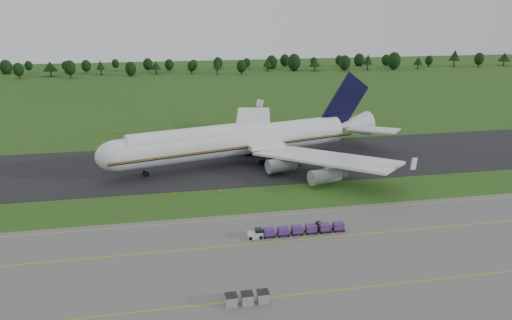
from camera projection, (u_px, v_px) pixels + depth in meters
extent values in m
plane|color=#284F17|center=(249.00, 200.00, 113.90)|extent=(600.00, 600.00, 0.00)
cube|color=#62625E|center=(286.00, 275.00, 82.03)|extent=(300.00, 52.00, 0.06)
cube|color=black|center=(232.00, 163.00, 140.13)|extent=(300.00, 40.00, 0.08)
cube|color=gold|center=(270.00, 242.00, 93.27)|extent=(300.00, 0.25, 0.01)
cube|color=gold|center=(296.00, 295.00, 76.40)|extent=(300.00, 0.20, 0.01)
cube|color=gold|center=(258.00, 217.00, 104.51)|extent=(120.00, 0.20, 0.01)
cylinder|color=black|center=(19.00, 76.00, 300.15)|extent=(0.70, 0.70, 3.57)
sphere|color=#163412|center=(18.00, 69.00, 299.06)|extent=(6.25, 6.25, 6.25)
cylinder|color=black|center=(51.00, 74.00, 310.21)|extent=(0.70, 0.70, 3.24)
cone|color=#163412|center=(50.00, 66.00, 308.87)|extent=(8.87, 8.87, 5.77)
cylinder|color=black|center=(70.00, 74.00, 303.23)|extent=(0.70, 0.70, 4.02)
sphere|color=#163412|center=(70.00, 68.00, 302.00)|extent=(6.90, 6.90, 6.90)
cylinder|color=black|center=(101.00, 72.00, 316.69)|extent=(0.70, 0.70, 3.29)
cone|color=#163412|center=(100.00, 65.00, 315.33)|extent=(5.37, 5.37, 5.84)
cylinder|color=black|center=(131.00, 73.00, 312.05)|extent=(0.70, 0.70, 2.92)
sphere|color=#163412|center=(131.00, 69.00, 311.15)|extent=(6.78, 6.78, 6.78)
cylinder|color=black|center=(156.00, 72.00, 319.99)|extent=(0.70, 0.70, 2.92)
cone|color=#163412|center=(156.00, 65.00, 318.78)|extent=(6.72, 6.72, 5.18)
cylinder|color=black|center=(192.00, 71.00, 320.58)|extent=(0.70, 0.70, 3.19)
sphere|color=#163412|center=(192.00, 66.00, 319.61)|extent=(5.26, 5.26, 5.26)
cylinder|color=black|center=(217.00, 72.00, 315.65)|extent=(0.70, 0.70, 4.27)
cone|color=#163412|center=(217.00, 62.00, 313.89)|extent=(5.11, 5.11, 7.59)
cylinder|color=black|center=(242.00, 72.00, 319.11)|extent=(0.70, 0.70, 3.29)
sphere|color=#163412|center=(242.00, 66.00, 318.10)|extent=(6.32, 6.32, 6.32)
cylinder|color=black|center=(267.00, 69.00, 333.19)|extent=(0.70, 0.70, 3.15)
cone|color=#163412|center=(267.00, 62.00, 331.89)|extent=(6.07, 6.07, 5.60)
cylinder|color=black|center=(294.00, 68.00, 335.54)|extent=(0.70, 0.70, 3.76)
sphere|color=#163412|center=(294.00, 62.00, 334.39)|extent=(8.68, 8.68, 8.68)
cylinder|color=black|center=(315.00, 69.00, 335.52)|extent=(0.70, 0.70, 2.94)
cone|color=#163412|center=(315.00, 62.00, 334.30)|extent=(7.99, 7.99, 5.23)
cylinder|color=black|center=(345.00, 68.00, 335.33)|extent=(0.70, 0.70, 3.54)
sphere|color=#163412|center=(345.00, 63.00, 334.25)|extent=(7.68, 7.68, 7.68)
cylinder|color=black|center=(367.00, 67.00, 338.98)|extent=(0.70, 0.70, 3.84)
cone|color=#163412|center=(368.00, 59.00, 337.39)|extent=(6.60, 6.60, 6.83)
cylinder|color=black|center=(394.00, 67.00, 341.87)|extent=(0.70, 0.70, 3.94)
sphere|color=#163412|center=(394.00, 61.00, 340.66)|extent=(8.96, 8.96, 8.96)
cylinder|color=black|center=(418.00, 67.00, 346.09)|extent=(0.70, 0.70, 2.89)
cone|color=#163412|center=(418.00, 61.00, 344.89)|extent=(6.32, 6.32, 5.13)
cylinder|color=black|center=(429.00, 65.00, 356.82)|extent=(0.70, 0.70, 3.03)
sphere|color=#163412|center=(429.00, 60.00, 355.89)|extent=(5.40, 5.40, 5.40)
cylinder|color=black|center=(454.00, 64.00, 357.97)|extent=(0.70, 0.70, 4.27)
cone|color=#163412|center=(455.00, 55.00, 356.21)|extent=(8.09, 8.09, 7.59)
cylinder|color=black|center=(478.00, 64.00, 357.20)|extent=(0.70, 0.70, 3.69)
sphere|color=#163412|center=(479.00, 59.00, 356.07)|extent=(6.79, 6.79, 6.79)
cylinder|color=black|center=(504.00, 64.00, 362.37)|extent=(0.70, 0.70, 3.42)
cone|color=#163412|center=(505.00, 57.00, 360.96)|extent=(8.85, 8.85, 6.08)
cylinder|color=white|center=(237.00, 141.00, 138.05)|extent=(64.78, 23.95, 8.05)
cylinder|color=white|center=(198.00, 139.00, 132.89)|extent=(38.36, 15.55, 6.28)
sphere|color=white|center=(118.00, 156.00, 124.75)|extent=(8.05, 8.05, 8.05)
cone|color=white|center=(351.00, 125.00, 153.70)|extent=(13.81, 10.47, 7.64)
cube|color=#BD821C|center=(243.00, 147.00, 134.76)|extent=(69.28, 17.89, 0.39)
cube|color=white|center=(325.00, 158.00, 126.11)|extent=(33.15, 36.17, 0.61)
cube|color=white|center=(253.00, 123.00, 162.91)|extent=(18.57, 39.47, 0.61)
cylinder|color=gray|center=(282.00, 165.00, 129.76)|extent=(8.47, 5.41, 3.58)
cylinder|color=gray|center=(325.00, 176.00, 121.38)|extent=(8.47, 5.41, 3.58)
cylinder|color=gray|center=(238.00, 140.00, 154.04)|extent=(8.47, 5.41, 3.58)
cylinder|color=gray|center=(239.00, 129.00, 166.85)|extent=(8.47, 5.41, 3.58)
cube|color=black|center=(345.00, 102.00, 150.32)|extent=(15.94, 4.66, 17.94)
cube|color=white|center=(373.00, 129.00, 147.06)|extent=(14.76, 14.47, 0.50)
cube|color=white|center=(340.00, 118.00, 161.51)|extent=(10.25, 15.71, 0.50)
cylinder|color=slate|center=(146.00, 172.00, 129.06)|extent=(0.40, 0.40, 2.46)
cylinder|color=black|center=(146.00, 174.00, 129.21)|extent=(1.66, 1.34, 1.45)
cylinder|color=slate|center=(266.00, 161.00, 138.02)|extent=(0.40, 0.40, 2.46)
cylinder|color=black|center=(266.00, 163.00, 138.17)|extent=(1.66, 1.34, 1.45)
cylinder|color=slate|center=(251.00, 152.00, 146.69)|extent=(0.40, 0.40, 2.46)
cylinder|color=black|center=(251.00, 153.00, 146.84)|extent=(1.66, 1.34, 1.45)
cube|color=silver|center=(255.00, 235.00, 94.88)|extent=(2.90, 1.56, 1.23)
cylinder|color=black|center=(251.00, 238.00, 94.05)|extent=(0.67, 0.25, 0.67)
cube|color=black|center=(269.00, 235.00, 95.44)|extent=(2.23, 1.68, 0.13)
cube|color=#4D286E|center=(269.00, 232.00, 95.24)|extent=(2.01, 1.56, 1.23)
cylinder|color=black|center=(265.00, 238.00, 94.60)|extent=(0.38, 0.17, 0.38)
cube|color=black|center=(283.00, 234.00, 95.95)|extent=(2.23, 1.68, 0.13)
cube|color=#4D286E|center=(283.00, 230.00, 95.75)|extent=(2.01, 1.56, 1.23)
cylinder|color=black|center=(279.00, 237.00, 95.11)|extent=(0.38, 0.17, 0.38)
cube|color=black|center=(297.00, 232.00, 96.46)|extent=(2.23, 1.68, 0.13)
cube|color=#4D286E|center=(297.00, 229.00, 96.26)|extent=(2.01, 1.56, 1.23)
cylinder|color=black|center=(294.00, 235.00, 95.62)|extent=(0.38, 0.17, 0.38)
cube|color=black|center=(311.00, 231.00, 96.97)|extent=(2.23, 1.68, 0.13)
cube|color=#4D286E|center=(311.00, 228.00, 96.77)|extent=(2.01, 1.56, 1.23)
cylinder|color=black|center=(308.00, 234.00, 96.13)|extent=(0.38, 0.17, 0.38)
cube|color=black|center=(325.00, 230.00, 97.48)|extent=(2.23, 1.68, 0.13)
cube|color=#4D286E|center=(325.00, 227.00, 97.28)|extent=(2.01, 1.56, 1.23)
cylinder|color=black|center=(321.00, 233.00, 96.64)|extent=(0.38, 0.17, 0.38)
cube|color=black|center=(338.00, 229.00, 97.99)|extent=(2.23, 1.68, 0.13)
cube|color=#4D286E|center=(338.00, 226.00, 97.79)|extent=(2.01, 1.56, 1.23)
cylinder|color=black|center=(335.00, 232.00, 97.15)|extent=(0.38, 0.17, 0.38)
cylinder|color=black|center=(255.00, 236.00, 94.97)|extent=(0.67, 0.25, 0.67)
cube|color=#2D3022|center=(317.00, 227.00, 98.27)|extent=(2.52, 1.97, 1.22)
cylinder|color=black|center=(314.00, 230.00, 97.60)|extent=(0.62, 0.22, 0.62)
cylinder|color=black|center=(320.00, 227.00, 99.12)|extent=(0.62, 0.22, 0.62)
cube|color=#949494|center=(231.00, 300.00, 73.46)|extent=(1.67, 1.67, 1.67)
cube|color=black|center=(231.00, 295.00, 73.19)|extent=(1.77, 1.77, 0.08)
cube|color=#949494|center=(247.00, 299.00, 73.89)|extent=(1.67, 1.67, 1.67)
cube|color=black|center=(247.00, 294.00, 73.63)|extent=(1.77, 1.77, 0.08)
cube|color=#949494|center=(263.00, 297.00, 74.33)|extent=(1.67, 1.67, 1.67)
cube|color=black|center=(263.00, 292.00, 74.07)|extent=(1.77, 1.77, 0.08)
cube|color=orange|center=(173.00, 194.00, 116.19)|extent=(0.50, 0.12, 0.60)
cube|color=black|center=(173.00, 195.00, 116.28)|extent=(0.30, 0.30, 0.04)
cube|color=orange|center=(221.00, 191.00, 118.23)|extent=(0.50, 0.12, 0.60)
cube|color=black|center=(221.00, 192.00, 118.32)|extent=(0.30, 0.30, 0.04)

